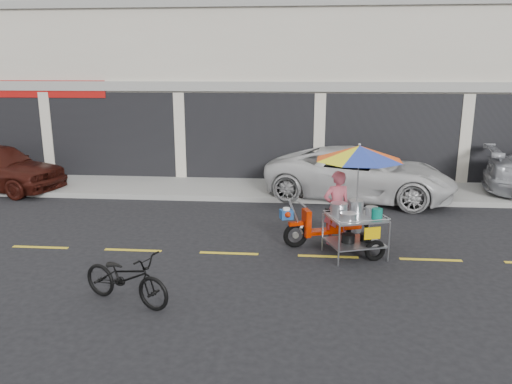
{
  "coord_description": "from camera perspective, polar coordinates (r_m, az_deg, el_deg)",
  "views": [
    {
      "loc": [
        -0.61,
        -9.44,
        3.66
      ],
      "look_at": [
        -1.5,
        0.6,
        1.15
      ],
      "focal_mm": 35.0,
      "sensor_mm": 36.0,
      "label": 1
    }
  ],
  "objects": [
    {
      "name": "near_bicycle",
      "position": [
        8.28,
        -14.64,
        -9.42
      ],
      "size": [
        1.75,
        1.17,
        0.87
      ],
      "primitive_type": "imported",
      "rotation": [
        0.0,
        0.0,
        1.18
      ],
      "color": "black",
      "rests_on": "ground"
    },
    {
      "name": "centerline",
      "position": [
        10.15,
        8.23,
        -7.29
      ],
      "size": [
        42.0,
        0.1,
        0.01
      ],
      "primitive_type": "cube",
      "color": "gold",
      "rests_on": "ground"
    },
    {
      "name": "food_vendor_rig",
      "position": [
        10.12,
        10.61,
        0.97
      ],
      "size": [
        2.64,
        2.2,
        2.27
      ],
      "rotation": [
        0.0,
        0.0,
        0.33
      ],
      "color": "black",
      "rests_on": "ground"
    },
    {
      "name": "ground",
      "position": [
        10.15,
        8.23,
        -7.32
      ],
      "size": [
        90.0,
        90.0,
        0.0
      ],
      "primitive_type": "plane",
      "color": "black"
    },
    {
      "name": "white_pickup",
      "position": [
        14.55,
        11.75,
        2.07
      ],
      "size": [
        5.69,
        3.57,
        1.47
      ],
      "primitive_type": "imported",
      "rotation": [
        0.0,
        0.0,
        1.34
      ],
      "color": "silver",
      "rests_on": "ground"
    },
    {
      "name": "shophouse_block",
      "position": [
        20.33,
        15.3,
        15.13
      ],
      "size": [
        36.0,
        8.11,
        10.4
      ],
      "color": "beige",
      "rests_on": "ground"
    },
    {
      "name": "sidewalk",
      "position": [
        15.38,
        7.19,
        0.39
      ],
      "size": [
        45.0,
        3.0,
        0.15
      ],
      "primitive_type": "cube",
      "color": "gray",
      "rests_on": "ground"
    }
  ]
}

